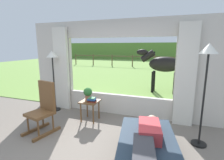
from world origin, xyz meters
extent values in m
cube|color=beige|center=(-2.02, 2.26, 1.27)|extent=(1.15, 0.12, 2.55)
cube|color=beige|center=(2.02, 2.26, 1.27)|extent=(1.15, 0.12, 2.55)
cube|color=beige|center=(0.00, 2.26, 0.28)|extent=(2.90, 0.12, 0.55)
cube|color=beige|center=(0.00, 2.26, 2.33)|extent=(2.90, 0.12, 0.45)
cube|color=silver|center=(-1.69, 2.12, 1.20)|extent=(0.44, 0.10, 2.40)
cube|color=silver|center=(1.69, 2.12, 1.20)|extent=(0.44, 0.10, 2.40)
cube|color=#759E47|center=(0.00, 13.16, 0.01)|extent=(36.00, 21.68, 0.02)
cube|color=#5D843A|center=(0.00, 23.00, 1.20)|extent=(36.00, 2.00, 2.40)
cube|color=black|center=(1.08, 0.38, 0.12)|extent=(1.09, 1.69, 0.24)
cube|color=#233342|center=(1.08, 0.38, 0.33)|extent=(1.19, 1.83, 0.18)
cube|color=#B23338|center=(1.08, 0.53, 0.53)|extent=(0.44, 0.65, 0.22)
cube|color=#333338|center=(1.08, -0.06, 0.51)|extent=(0.40, 0.72, 0.18)
sphere|color=tan|center=(1.08, 0.92, 0.53)|extent=(0.20, 0.20, 0.20)
cube|color=brown|center=(-1.25, 0.66, 0.44)|extent=(0.58, 0.58, 0.06)
cube|color=brown|center=(-1.20, 0.86, 0.78)|extent=(0.48, 0.17, 0.68)
cube|color=brown|center=(-1.44, 0.70, 0.03)|extent=(0.21, 0.68, 0.06)
cube|color=brown|center=(-1.05, 0.61, 0.03)|extent=(0.21, 0.68, 0.06)
cylinder|color=brown|center=(-1.46, 0.52, 0.24)|extent=(0.04, 0.04, 0.38)
cylinder|color=brown|center=(-1.11, 0.44, 0.24)|extent=(0.04, 0.04, 0.38)
cylinder|color=brown|center=(-1.38, 0.87, 0.24)|extent=(0.04, 0.04, 0.38)
cylinder|color=brown|center=(-1.03, 0.79, 0.24)|extent=(0.04, 0.04, 0.38)
cube|color=brown|center=(-0.52, 1.59, 0.51)|extent=(0.44, 0.44, 0.03)
cylinder|color=brown|center=(-0.69, 1.42, 0.24)|extent=(0.04, 0.04, 0.49)
cylinder|color=brown|center=(-0.35, 1.42, 0.24)|extent=(0.04, 0.04, 0.49)
cylinder|color=brown|center=(-0.69, 1.76, 0.24)|extent=(0.04, 0.04, 0.49)
cylinder|color=brown|center=(-0.35, 1.76, 0.24)|extent=(0.04, 0.04, 0.49)
cylinder|color=#9E6042|center=(-0.60, 1.65, 0.58)|extent=(0.14, 0.14, 0.12)
sphere|color=#2D6B2D|center=(-0.60, 1.65, 0.73)|extent=(0.22, 0.22, 0.22)
cube|color=#B22D28|center=(-0.43, 1.54, 0.53)|extent=(0.20, 0.14, 0.03)
cube|color=black|center=(-0.42, 1.52, 0.56)|extent=(0.20, 0.13, 0.02)
cube|color=#23478C|center=(-0.43, 1.53, 0.59)|extent=(0.22, 0.16, 0.04)
cube|color=#337247|center=(-0.43, 1.54, 0.62)|extent=(0.17, 0.16, 0.02)
cylinder|color=black|center=(-1.82, 1.89, 0.01)|extent=(0.28, 0.28, 0.03)
cylinder|color=black|center=(-1.82, 1.89, 0.78)|extent=(0.04, 0.04, 1.57)
cone|color=white|center=(-1.82, 1.89, 1.66)|extent=(0.32, 0.32, 0.18)
cylinder|color=black|center=(1.95, 1.30, 0.01)|extent=(0.28, 0.28, 0.03)
cylinder|color=black|center=(1.95, 1.30, 0.87)|extent=(0.04, 0.04, 1.74)
cone|color=white|center=(1.95, 1.30, 1.83)|extent=(0.32, 0.32, 0.18)
ellipsoid|color=black|center=(1.13, 4.92, 1.17)|extent=(1.27, 0.62, 0.60)
cylinder|color=black|center=(0.45, 4.95, 1.48)|extent=(0.61, 0.29, 0.53)
ellipsoid|color=black|center=(0.21, 4.97, 1.63)|extent=(0.49, 0.22, 0.24)
cube|color=black|center=(0.53, 4.95, 1.51)|extent=(0.43, 0.10, 0.32)
cylinder|color=black|center=(1.73, 4.89, 1.02)|extent=(0.10, 0.10, 0.55)
cylinder|color=black|center=(0.70, 4.78, 0.45)|extent=(0.11, 0.11, 0.85)
cylinder|color=black|center=(0.72, 5.10, 0.45)|extent=(0.11, 0.11, 0.85)
cylinder|color=black|center=(1.54, 4.74, 0.45)|extent=(0.11, 0.11, 0.85)
cylinder|color=black|center=(1.56, 5.06, 0.45)|extent=(0.11, 0.11, 0.85)
cylinder|color=#4C3823|center=(2.45, 6.54, 1.18)|extent=(0.32, 0.32, 2.32)
cylinder|color=#47331E|center=(2.10, 6.44, 2.48)|extent=(0.27, 0.73, 0.85)
cylinder|color=#47331E|center=(2.59, 6.95, 2.18)|extent=(1.06, 0.43, 0.77)
cylinder|color=#47331E|center=(2.38, 7.01, 2.45)|extent=(1.16, 0.27, 0.86)
cylinder|color=#47331E|center=(2.77, 6.39, 2.41)|extent=(0.43, 0.78, 0.72)
cylinder|color=#47331E|center=(2.62, 6.22, 2.11)|extent=(0.66, 0.42, 0.85)
cylinder|color=brown|center=(-8.00, 13.23, 0.57)|extent=(0.10, 0.10, 1.10)
cylinder|color=brown|center=(-6.00, 13.23, 0.57)|extent=(0.10, 0.10, 1.10)
cylinder|color=brown|center=(-4.00, 13.23, 0.57)|extent=(0.10, 0.10, 1.10)
cylinder|color=brown|center=(-2.00, 13.23, 0.57)|extent=(0.10, 0.10, 1.10)
cylinder|color=brown|center=(0.00, 13.23, 0.57)|extent=(0.10, 0.10, 1.10)
cylinder|color=brown|center=(2.00, 13.23, 0.57)|extent=(0.10, 0.10, 1.10)
cylinder|color=brown|center=(4.00, 13.23, 0.57)|extent=(0.10, 0.10, 1.10)
cube|color=brown|center=(0.00, 13.23, 0.97)|extent=(16.00, 0.06, 0.08)
camera|label=1|loc=(1.34, -2.02, 1.86)|focal=26.80mm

